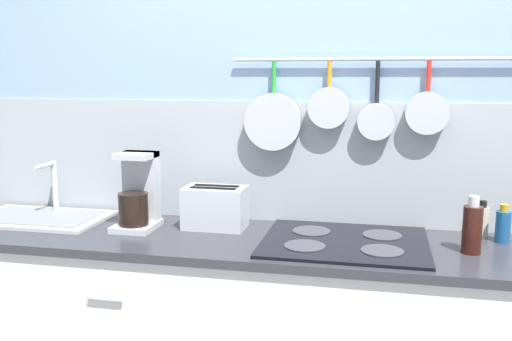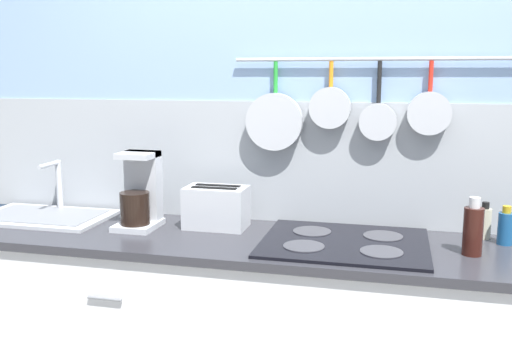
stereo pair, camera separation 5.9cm
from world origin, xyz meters
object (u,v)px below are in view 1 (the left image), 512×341
at_px(toaster, 215,207).
at_px(bottle_hot_sauce, 472,228).
at_px(bottle_cooking_wine, 482,221).
at_px(bottle_vinegar, 503,226).
at_px(coffee_maker, 138,196).

height_order(toaster, bottle_hot_sauce, bottle_hot_sauce).
xyz_separation_m(bottle_hot_sauce, bottle_cooking_wine, (0.07, 0.23, -0.03)).
height_order(bottle_cooking_wine, bottle_vinegar, bottle_vinegar).
bearing_deg(bottle_vinegar, coffee_maker, -176.38).
xyz_separation_m(toaster, bottle_hot_sauce, (1.01, -0.13, 0.01)).
relative_size(toaster, bottle_cooking_wine, 1.86).
xyz_separation_m(coffee_maker, toaster, (0.32, 0.06, -0.05)).
height_order(coffee_maker, bottle_cooking_wine, coffee_maker).
bearing_deg(bottle_cooking_wine, coffee_maker, -173.58).
distance_m(bottle_cooking_wine, bottle_vinegar, 0.09).
bearing_deg(bottle_cooking_wine, bottle_vinegar, -44.60).
bearing_deg(toaster, coffee_maker, -169.33).
relative_size(coffee_maker, bottle_vinegar, 2.14).
height_order(coffee_maker, bottle_vinegar, coffee_maker).
xyz_separation_m(coffee_maker, bottle_hot_sauce, (1.33, -0.07, -0.04)).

